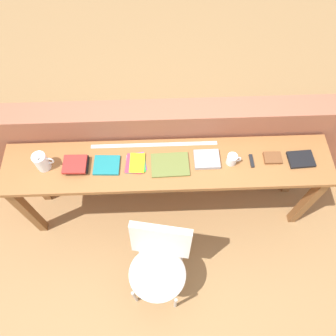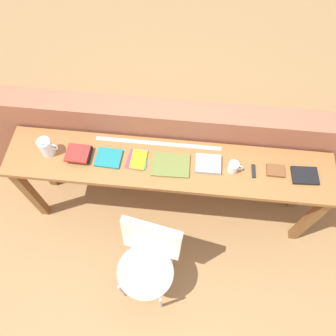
% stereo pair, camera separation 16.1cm
% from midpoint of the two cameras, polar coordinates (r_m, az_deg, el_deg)
% --- Properties ---
extents(ground_plane, '(40.00, 40.00, 0.00)m').
position_cam_midpoint_polar(ground_plane, '(3.15, -1.32, -12.04)').
color(ground_plane, '#9E7547').
extents(brick_wall_back, '(6.00, 0.20, 1.10)m').
position_cam_midpoint_polar(brick_wall_back, '(2.92, -1.86, 3.31)').
color(brick_wall_back, '#9E5B42').
rests_on(brick_wall_back, ground).
extents(sideboard, '(2.50, 0.44, 0.88)m').
position_cam_midpoint_polar(sideboard, '(2.58, -1.82, -0.85)').
color(sideboard, '#996033').
rests_on(sideboard, ground).
extents(chair_white_moulded, '(0.51, 0.52, 0.89)m').
position_cam_midpoint_polar(chair_white_moulded, '(2.56, -3.53, -16.24)').
color(chair_white_moulded, silver).
rests_on(chair_white_moulded, ground).
extents(pitcher_white, '(0.14, 0.10, 0.18)m').
position_cam_midpoint_polar(pitcher_white, '(2.58, -22.83, 0.92)').
color(pitcher_white, white).
rests_on(pitcher_white, sideboard).
extents(book_stack_leftmost, '(0.18, 0.16, 0.06)m').
position_cam_midpoint_polar(book_stack_leftmost, '(2.54, -17.56, 0.46)').
color(book_stack_leftmost, black).
rests_on(book_stack_leftmost, sideboard).
extents(magazine_cycling, '(0.20, 0.17, 0.02)m').
position_cam_midpoint_polar(magazine_cycling, '(2.50, -12.45, 0.37)').
color(magazine_cycling, '#19757A').
rests_on(magazine_cycling, sideboard).
extents(pamphlet_pile_colourful, '(0.17, 0.19, 0.01)m').
position_cam_midpoint_polar(pamphlet_pile_colourful, '(2.47, -7.43, 0.77)').
color(pamphlet_pile_colourful, purple).
rests_on(pamphlet_pile_colourful, sideboard).
extents(book_open_centre, '(0.29, 0.21, 0.02)m').
position_cam_midpoint_polar(book_open_centre, '(2.44, -1.53, 0.47)').
color(book_open_centre, olive).
rests_on(book_open_centre, sideboard).
extents(book_grey_hardcover, '(0.19, 0.16, 0.03)m').
position_cam_midpoint_polar(book_grey_hardcover, '(2.47, 4.93, 1.41)').
color(book_grey_hardcover, '#9E9EA3').
rests_on(book_grey_hardcover, sideboard).
extents(mug, '(0.11, 0.08, 0.09)m').
position_cam_midpoint_polar(mug, '(2.46, 9.29, 1.40)').
color(mug, white).
rests_on(mug, sideboard).
extents(multitool_folded, '(0.03, 0.11, 0.02)m').
position_cam_midpoint_polar(multitool_folded, '(2.52, 12.59, 1.11)').
color(multitool_folded, black).
rests_on(multitool_folded, sideboard).
extents(leather_journal_brown, '(0.13, 0.10, 0.02)m').
position_cam_midpoint_polar(leather_journal_brown, '(2.57, 16.06, 1.60)').
color(leather_journal_brown, brown).
rests_on(leather_journal_brown, sideboard).
extents(book_repair_rightmost, '(0.20, 0.15, 0.02)m').
position_cam_midpoint_polar(book_repair_rightmost, '(2.63, 20.54, 1.33)').
color(book_repair_rightmost, black).
rests_on(book_repair_rightmost, sideboard).
extents(ruler_metal_back_edge, '(0.98, 0.03, 0.00)m').
position_cam_midpoint_polar(ruler_metal_back_edge, '(2.55, -4.22, 3.95)').
color(ruler_metal_back_edge, silver).
rests_on(ruler_metal_back_edge, sideboard).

